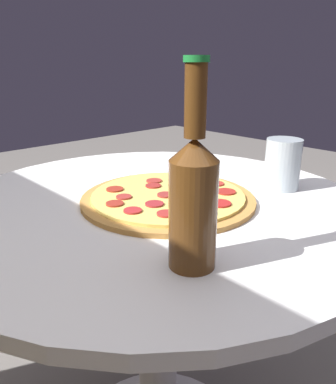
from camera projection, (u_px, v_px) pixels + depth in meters
table at (157, 280)px, 0.86m from camera, size 0.90×0.90×0.74m
pizza at (168, 197)px, 0.79m from camera, size 0.36×0.36×0.02m
beer_bottle at (193, 196)px, 0.51m from camera, size 0.07×0.07×0.28m
drinking_glass at (283, 164)px, 0.85m from camera, size 0.08×0.08×0.12m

